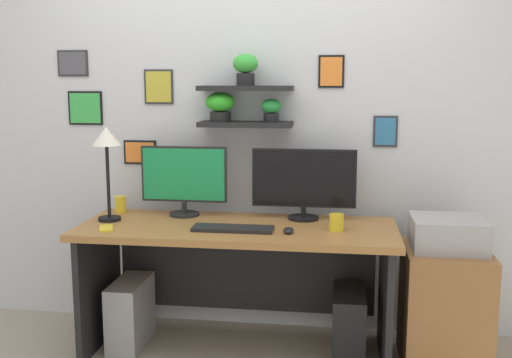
{
  "coord_description": "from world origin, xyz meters",
  "views": [
    {
      "loc": [
        0.56,
        -3.25,
        1.56
      ],
      "look_at": [
        0.1,
        0.05,
        1.01
      ],
      "focal_mm": 42.27,
      "sensor_mm": 36.0,
      "label": 1
    }
  ],
  "objects": [
    {
      "name": "ground_plane",
      "position": [
        0.0,
        0.0,
        0.0
      ],
      "size": [
        8.0,
        8.0,
        0.0
      ],
      "primitive_type": "plane",
      "color": "gray"
    },
    {
      "name": "back_wall_assembly",
      "position": [
        -0.0,
        0.44,
        1.35
      ],
      "size": [
        4.4,
        0.24,
        2.7
      ],
      "color": "silver",
      "rests_on": "ground"
    },
    {
      "name": "desk",
      "position": [
        0.0,
        0.06,
        0.55
      ],
      "size": [
        1.78,
        0.68,
        0.75
      ],
      "color": "#9E6B38",
      "rests_on": "ground"
    },
    {
      "name": "monitor_left",
      "position": [
        -0.36,
        0.22,
        0.98
      ],
      "size": [
        0.52,
        0.18,
        0.42
      ],
      "color": "black",
      "rests_on": "desk"
    },
    {
      "name": "monitor_right",
      "position": [
        0.36,
        0.22,
        0.97
      ],
      "size": [
        0.61,
        0.18,
        0.41
      ],
      "color": "black",
      "rests_on": "desk"
    },
    {
      "name": "keyboard",
      "position": [
        -0.01,
        -0.11,
        0.76
      ],
      "size": [
        0.44,
        0.14,
        0.02
      ],
      "primitive_type": "cube",
      "color": "black",
      "rests_on": "desk"
    },
    {
      "name": "computer_mouse",
      "position": [
        0.3,
        -0.13,
        0.77
      ],
      "size": [
        0.06,
        0.09,
        0.03
      ],
      "primitive_type": "ellipsoid",
      "color": "black",
      "rests_on": "desk"
    },
    {
      "name": "desk_lamp",
      "position": [
        -0.76,
        0.02,
        1.18
      ],
      "size": [
        0.16,
        0.16,
        0.55
      ],
      "color": "black",
      "rests_on": "desk"
    },
    {
      "name": "cell_phone",
      "position": [
        -0.7,
        -0.18,
        0.76
      ],
      "size": [
        0.12,
        0.16,
        0.01
      ],
      "primitive_type": "cube",
      "rotation": [
        0.0,
        0.0,
        0.37
      ],
      "color": "yellow",
      "rests_on": "desk"
    },
    {
      "name": "coffee_mug",
      "position": [
        0.55,
        -0.03,
        0.8
      ],
      "size": [
        0.08,
        0.08,
        0.09
      ],
      "primitive_type": "cylinder",
      "color": "yellow",
      "rests_on": "desk"
    },
    {
      "name": "pen_cup",
      "position": [
        -0.77,
        0.25,
        0.8
      ],
      "size": [
        0.07,
        0.07,
        0.1
      ],
      "primitive_type": "cylinder",
      "color": "yellow",
      "rests_on": "desk"
    },
    {
      "name": "drawer_cabinet",
      "position": [
        1.14,
        -0.03,
        0.33
      ],
      "size": [
        0.44,
        0.5,
        0.67
      ],
      "primitive_type": "cube",
      "color": "brown",
      "rests_on": "ground"
    },
    {
      "name": "printer",
      "position": [
        1.14,
        -0.03,
        0.75
      ],
      "size": [
        0.38,
        0.34,
        0.17
      ],
      "primitive_type": "cube",
      "color": "#9E9EA3",
      "rests_on": "drawer_cabinet"
    },
    {
      "name": "computer_tower_left",
      "position": [
        -0.65,
        0.01,
        0.19
      ],
      "size": [
        0.18,
        0.4,
        0.39
      ],
      "primitive_type": "cube",
      "color": "#99999E",
      "rests_on": "ground"
    },
    {
      "name": "computer_tower_right",
      "position": [
        0.63,
        0.02,
        0.19
      ],
      "size": [
        0.18,
        0.4,
        0.39
      ],
      "primitive_type": "cube",
      "color": "black",
      "rests_on": "ground"
    }
  ]
}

